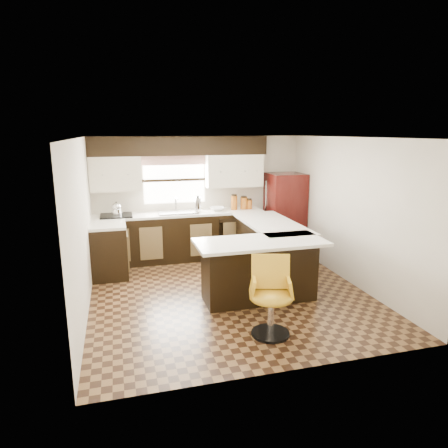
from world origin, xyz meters
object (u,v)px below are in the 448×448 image
object	(u,v)px
peninsula_long	(268,250)
refrigerator	(285,213)
bar_chair	(271,298)
peninsula_return	(259,271)

from	to	relation	value
peninsula_long	refrigerator	bearing A→B (deg)	55.42
refrigerator	bar_chair	world-z (taller)	refrigerator
peninsula_return	bar_chair	size ratio (longest dim) A/B	1.67
bar_chair	refrigerator	bearing A→B (deg)	80.60
peninsula_long	refrigerator	size ratio (longest dim) A/B	1.18
peninsula_long	peninsula_return	distance (m)	1.11
refrigerator	bar_chair	bearing A→B (deg)	-116.00
peninsula_return	refrigerator	bearing A→B (deg)	58.13
peninsula_long	peninsula_return	xyz separation A→B (m)	(-0.53, -0.97, 0.00)
peninsula_long	bar_chair	world-z (taller)	bar_chair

